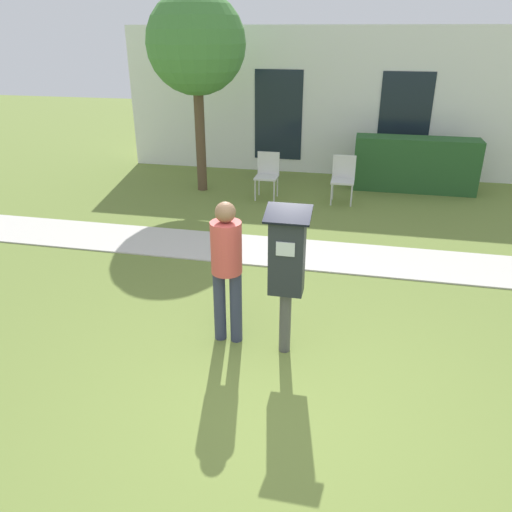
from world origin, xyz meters
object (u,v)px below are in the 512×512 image
person_standing (227,262)px  outdoor_chair_left (267,172)px  parking_meter (287,263)px  outdoor_chair_middle (343,175)px

person_standing → outdoor_chair_left: size_ratio=1.76×
parking_meter → outdoor_chair_middle: 5.23m
parking_meter → outdoor_chair_middle: parking_meter is taller
parking_meter → outdoor_chair_left: size_ratio=1.77×
outdoor_chair_left → outdoor_chair_middle: (1.49, 0.03, 0.00)m
parking_meter → outdoor_chair_left: (-1.19, 5.17, -0.49)m
person_standing → outdoor_chair_middle: (0.94, 5.12, -0.40)m
person_standing → outdoor_chair_middle: size_ratio=1.76×
person_standing → outdoor_chair_left: person_standing is taller
outdoor_chair_middle → person_standing: bearing=-120.5°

